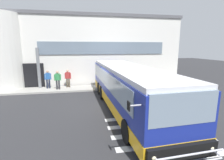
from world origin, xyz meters
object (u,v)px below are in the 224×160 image
(entry_support_column, at_px, (39,68))
(bus_main_foreground, at_px, (127,88))
(passenger_near_column, at_px, (48,78))
(safety_bollard_yellow, at_px, (124,86))
(passenger_at_curb_edge, at_px, (68,78))
(passenger_by_doorway, at_px, (58,79))

(entry_support_column, xyz_separation_m, bus_main_foreground, (6.58, -6.31, -0.66))
(passenger_near_column, distance_m, safety_bollard_yellow, 6.99)
(passenger_near_column, distance_m, passenger_at_curb_edge, 1.77)
(passenger_near_column, relative_size, passenger_at_curb_edge, 1.00)
(passenger_by_doorway, distance_m, safety_bollard_yellow, 5.97)
(passenger_near_column, xyz_separation_m, passenger_by_doorway, (0.93, -0.60, -0.03))
(entry_support_column, xyz_separation_m, passenger_at_curb_edge, (2.56, -0.21, -0.91))
(entry_support_column, xyz_separation_m, passenger_by_doorway, (1.72, -0.88, -0.91))
(bus_main_foreground, bearing_deg, passenger_at_curb_edge, 123.31)
(bus_main_foreground, xyz_separation_m, passenger_at_curb_edge, (-4.01, 6.10, -0.26))
(bus_main_foreground, height_order, safety_bollard_yellow, bus_main_foreground)
(entry_support_column, distance_m, passenger_at_curb_edge, 2.73)
(passenger_at_curb_edge, distance_m, safety_bollard_yellow, 5.31)
(entry_support_column, bearing_deg, safety_bollard_yellow, -13.35)
(bus_main_foreground, height_order, passenger_at_curb_edge, bus_main_foreground)
(entry_support_column, relative_size, bus_main_foreground, 0.32)
(entry_support_column, distance_m, bus_main_foreground, 9.14)
(bus_main_foreground, distance_m, passenger_near_column, 8.36)
(passenger_near_column, height_order, passenger_by_doorway, same)
(bus_main_foreground, bearing_deg, passenger_near_column, 133.79)
(safety_bollard_yellow, bearing_deg, passenger_at_curb_edge, 162.38)
(entry_support_column, height_order, passenger_by_doorway, entry_support_column)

